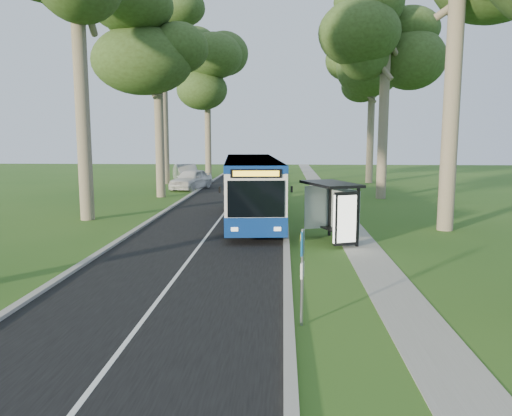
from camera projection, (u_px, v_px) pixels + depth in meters
The scene contains 17 objects.
ground at pixel (287, 259), 18.02m from camera, with size 120.00×120.00×0.00m, color #2C551A.
road at pixel (223, 215), 28.09m from camera, with size 7.00×100.00×0.02m, color black.
kerb_east at pixel (285, 214), 27.89m from camera, with size 0.25×100.00×0.12m, color #9E9B93.
kerb_west at pixel (162, 213), 28.27m from camera, with size 0.25×100.00×0.12m, color #9E9B93.
centre_line at pixel (223, 214), 28.09m from camera, with size 0.12×100.00×0.01m, color white.
footpath at pixel (339, 216), 27.74m from camera, with size 1.50×100.00×0.02m, color gray.
bus at pixel (251, 189), 25.83m from camera, with size 3.70×12.43×3.24m.
bus_stop_sign at pixel (302, 265), 11.51m from camera, with size 0.11×0.32×2.30m.
bus_shelter at pixel (335, 202), 20.28m from camera, with size 2.54×3.29×2.50m.
litter_bin at pixel (320, 213), 25.72m from camera, with size 0.55×0.55×0.96m.
car_white at pixel (191, 179), 41.26m from camera, with size 2.01×4.99×1.70m, color white.
car_silver at pixel (186, 173), 47.62m from camera, with size 1.82×5.22×1.72m, color #9C9FA3.
tree_west_c at pixel (157, 53), 34.83m from camera, with size 5.20×5.20×13.72m.
tree_west_d at pixel (162, 32), 44.32m from camera, with size 5.20×5.20×18.38m.
tree_west_e at pixel (207, 67), 54.32m from camera, with size 5.20×5.20×16.00m.
tree_east_c at pixel (387, 28), 33.77m from camera, with size 5.20×5.20×15.74m.
tree_east_d at pixel (373, 69), 45.74m from camera, with size 5.20×5.20×14.13m.
Camera 1 is at (-0.17, -17.60, 4.41)m, focal length 35.00 mm.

